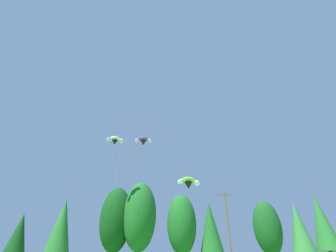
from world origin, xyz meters
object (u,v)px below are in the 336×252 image
utility_pole (228,229)px  parafoil_kite_far_white (115,141)px  parafoil_kite_mid_lime_white (189,183)px  parafoil_kite_high_purple (143,141)px

utility_pole → parafoil_kite_far_white: size_ratio=0.56×
parafoil_kite_mid_lime_white → parafoil_kite_far_white: size_ratio=0.53×
parafoil_kite_far_white → utility_pole: bearing=-7.9°
parafoil_kite_mid_lime_white → parafoil_kite_far_white: (-12.52, 7.06, 9.74)m
parafoil_kite_high_purple → parafoil_kite_mid_lime_white: size_ratio=1.59×
utility_pole → parafoil_kite_mid_lime_white: bearing=-145.6°
parafoil_kite_far_white → parafoil_kite_high_purple: bearing=-51.4°
utility_pole → parafoil_kite_high_purple: (-13.31, -4.44, 12.23)m
utility_pole → parafoil_kite_high_purple: 18.61m
parafoil_kite_mid_lime_white → parafoil_kite_far_white: 17.36m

